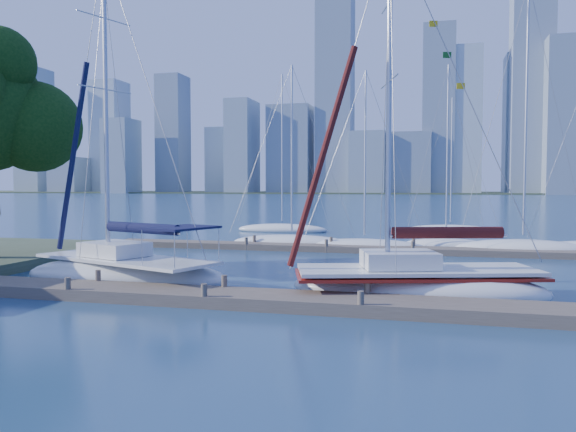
# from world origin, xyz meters

# --- Properties ---
(ground) EXTENTS (700.00, 700.00, 0.00)m
(ground) POSITION_xyz_m (0.00, 0.00, 0.00)
(ground) COLOR navy
(ground) RESTS_ON ground
(near_dock) EXTENTS (26.00, 2.00, 0.40)m
(near_dock) POSITION_xyz_m (0.00, 0.00, 0.20)
(near_dock) COLOR #4D4439
(near_dock) RESTS_ON ground
(far_dock) EXTENTS (30.00, 1.80, 0.36)m
(far_dock) POSITION_xyz_m (2.00, 16.00, 0.18)
(far_dock) COLOR #4D4439
(far_dock) RESTS_ON ground
(far_shore) EXTENTS (800.00, 100.00, 1.50)m
(far_shore) POSITION_xyz_m (0.00, 320.00, 0.00)
(far_shore) COLOR #38472D
(far_shore) RESTS_ON ground
(sailboat_navy) EXTENTS (9.29, 5.72, 14.08)m
(sailboat_navy) POSITION_xyz_m (-4.97, 2.75, 1.07)
(sailboat_navy) COLOR silver
(sailboat_navy) RESTS_ON ground
(sailboat_maroon) EXTENTS (9.36, 5.30, 13.42)m
(sailboat_maroon) POSITION_xyz_m (6.51, 2.60, 1.00)
(sailboat_maroon) COLOR silver
(sailboat_maroon) RESTS_ON ground
(bg_boat_1) EXTENTS (8.35, 4.47, 12.04)m
(bg_boat_1) POSITION_xyz_m (-1.76, 17.77, 0.26)
(bg_boat_1) COLOR silver
(bg_boat_1) RESTS_ON ground
(bg_boat_2) EXTENTS (7.71, 4.10, 11.32)m
(bg_boat_2) POSITION_xyz_m (3.01, 17.27, 0.23)
(bg_boat_2) COLOR silver
(bg_boat_2) RESTS_ON ground
(bg_boat_3) EXTENTS (5.72, 3.99, 11.78)m
(bg_boat_3) POSITION_xyz_m (7.92, 19.24, 0.24)
(bg_boat_3) COLOR silver
(bg_boat_3) RESTS_ON ground
(bg_boat_4) EXTENTS (8.06, 4.96, 15.92)m
(bg_boat_4) POSITION_xyz_m (12.22, 17.51, 0.31)
(bg_boat_4) COLOR silver
(bg_boat_4) RESTS_ON ground
(bg_boat_6) EXTENTS (8.02, 2.45, 13.80)m
(bg_boat_6) POSITION_xyz_m (-5.47, 29.26, 0.26)
(bg_boat_6) COLOR silver
(bg_boat_6) RESTS_ON ground
(bg_boat_7) EXTENTS (7.99, 4.68, 11.62)m
(bg_boat_7) POSITION_xyz_m (8.58, 31.45, 0.24)
(bg_boat_7) COLOR silver
(bg_boat_7) RESTS_ON ground
(skyline) EXTENTS (502.14, 51.31, 118.62)m
(skyline) POSITION_xyz_m (17.42, 290.51, 35.27)
(skyline) COLOR #7F96A4
(skyline) RESTS_ON ground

